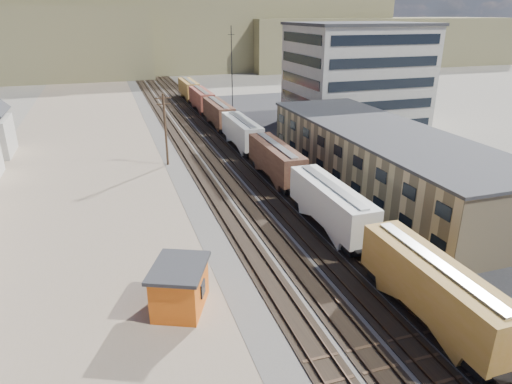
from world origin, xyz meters
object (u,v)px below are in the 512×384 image
object	(u,v)px
freight_train	(257,144)
utility_pole_north	(165,128)
maintenance_shed	(180,287)
parked_car_blue	(347,134)

from	to	relation	value
freight_train	utility_pole_north	size ratio (longest dim) A/B	11.97
maintenance_shed	freight_train	bearing A→B (deg)	62.63
freight_train	utility_pole_north	bearing A→B (deg)	166.95
maintenance_shed	parked_car_blue	distance (m)	52.65
utility_pole_north	parked_car_blue	world-z (taller)	utility_pole_north
freight_train	maintenance_shed	xyz separation A→B (m)	(-16.10, -31.10, -1.00)
freight_train	utility_pole_north	distance (m)	12.87
utility_pole_north	maintenance_shed	world-z (taller)	utility_pole_north
freight_train	utility_pole_north	xyz separation A→B (m)	(-12.30, 2.85, 2.50)
freight_train	parked_car_blue	bearing A→B (deg)	23.21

